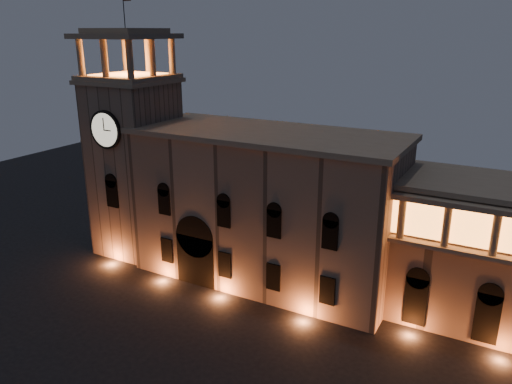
% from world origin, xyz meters
% --- Properties ---
extents(government_building, '(30.80, 12.80, 17.60)m').
position_xyz_m(government_building, '(-2.08, 21.93, 8.77)').
color(government_building, '#856B57').
rests_on(government_building, ground).
extents(clock_tower, '(9.80, 9.80, 32.40)m').
position_xyz_m(clock_tower, '(-20.50, 20.98, 12.50)').
color(clock_tower, '#856B57').
rests_on(clock_tower, ground).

